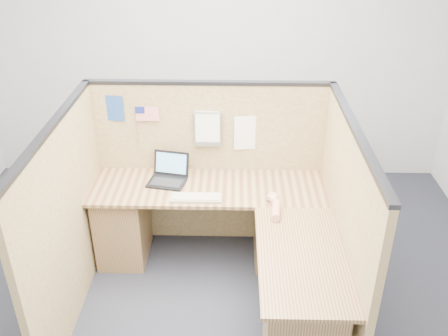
{
  "coord_description": "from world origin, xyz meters",
  "views": [
    {
      "loc": [
        0.21,
        -2.85,
        2.86
      ],
      "look_at": [
        0.13,
        0.5,
        1.01
      ],
      "focal_mm": 40.0,
      "sensor_mm": 36.0,
      "label": 1
    }
  ],
  "objects_px": {
    "keyboard": "(196,198)",
    "mouse": "(273,198)",
    "laptop": "(167,174)",
    "l_desk": "(230,249)"
  },
  "relations": [
    {
      "from": "keyboard",
      "to": "mouse",
      "type": "xyz_separation_m",
      "value": [
        0.61,
        -0.01,
        0.01
      ]
    },
    {
      "from": "keyboard",
      "to": "mouse",
      "type": "distance_m",
      "value": 0.61
    },
    {
      "from": "l_desk",
      "to": "laptop",
      "type": "xyz_separation_m",
      "value": [
        -0.53,
        0.5,
        0.39
      ]
    },
    {
      "from": "keyboard",
      "to": "mouse",
      "type": "relative_size",
      "value": 4.2
    },
    {
      "from": "laptop",
      "to": "mouse",
      "type": "xyz_separation_m",
      "value": [
        0.87,
        -0.31,
        -0.03
      ]
    },
    {
      "from": "l_desk",
      "to": "mouse",
      "type": "distance_m",
      "value": 0.53
    },
    {
      "from": "keyboard",
      "to": "laptop",
      "type": "bearing_deg",
      "value": 131.53
    },
    {
      "from": "laptop",
      "to": "mouse",
      "type": "height_order",
      "value": "laptop"
    },
    {
      "from": "keyboard",
      "to": "l_desk",
      "type": "bearing_deg",
      "value": -35.47
    },
    {
      "from": "mouse",
      "to": "laptop",
      "type": "bearing_deg",
      "value": 160.57
    }
  ]
}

